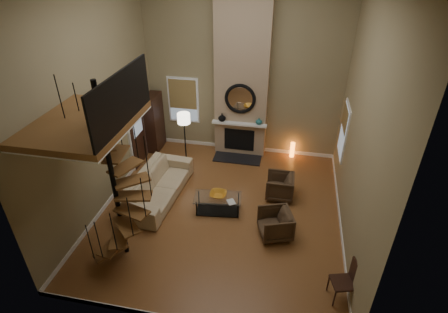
% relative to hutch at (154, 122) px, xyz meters
% --- Properties ---
extents(ground, '(6.00, 6.50, 0.01)m').
position_rel_hutch_xyz_m(ground, '(2.79, -2.76, -0.95)').
color(ground, '#9A6131').
rests_on(ground, ground).
extents(back_wall, '(6.00, 0.02, 5.50)m').
position_rel_hutch_xyz_m(back_wall, '(2.79, 0.49, 1.80)').
color(back_wall, '#8D805B').
rests_on(back_wall, ground).
extents(front_wall, '(6.00, 0.02, 5.50)m').
position_rel_hutch_xyz_m(front_wall, '(2.79, -6.01, 1.80)').
color(front_wall, '#8D805B').
rests_on(front_wall, ground).
extents(left_wall, '(0.02, 6.50, 5.50)m').
position_rel_hutch_xyz_m(left_wall, '(-0.21, -2.76, 1.80)').
color(left_wall, '#8D805B').
rests_on(left_wall, ground).
extents(right_wall, '(0.02, 6.50, 5.50)m').
position_rel_hutch_xyz_m(right_wall, '(5.79, -2.76, 1.80)').
color(right_wall, '#8D805B').
rests_on(right_wall, ground).
extents(baseboard_back, '(6.00, 0.02, 0.12)m').
position_rel_hutch_xyz_m(baseboard_back, '(2.79, 0.48, -0.89)').
color(baseboard_back, white).
rests_on(baseboard_back, ground).
extents(baseboard_left, '(0.02, 6.50, 0.12)m').
position_rel_hutch_xyz_m(baseboard_left, '(-0.20, -2.76, -0.89)').
color(baseboard_left, white).
rests_on(baseboard_left, ground).
extents(baseboard_right, '(0.02, 6.50, 0.12)m').
position_rel_hutch_xyz_m(baseboard_right, '(5.78, -2.76, -0.89)').
color(baseboard_right, white).
rests_on(baseboard_right, ground).
extents(chimney_breast, '(1.60, 0.38, 5.50)m').
position_rel_hutch_xyz_m(chimney_breast, '(2.79, 0.30, 1.80)').
color(chimney_breast, tan).
rests_on(chimney_breast, ground).
extents(hearth, '(1.50, 0.60, 0.04)m').
position_rel_hutch_xyz_m(hearth, '(2.79, -0.19, -0.93)').
color(hearth, black).
rests_on(hearth, ground).
extents(firebox, '(0.95, 0.02, 0.72)m').
position_rel_hutch_xyz_m(firebox, '(2.79, 0.10, -0.40)').
color(firebox, black).
rests_on(firebox, chimney_breast).
extents(mantel, '(1.70, 0.18, 0.06)m').
position_rel_hutch_xyz_m(mantel, '(2.79, 0.02, 0.20)').
color(mantel, white).
rests_on(mantel, chimney_breast).
extents(mirror_frame, '(0.94, 0.10, 0.94)m').
position_rel_hutch_xyz_m(mirror_frame, '(2.79, 0.08, 1.00)').
color(mirror_frame, black).
rests_on(mirror_frame, chimney_breast).
extents(mirror_disc, '(0.80, 0.01, 0.80)m').
position_rel_hutch_xyz_m(mirror_disc, '(2.79, 0.09, 1.00)').
color(mirror_disc, white).
rests_on(mirror_disc, chimney_breast).
extents(vase_left, '(0.24, 0.24, 0.25)m').
position_rel_hutch_xyz_m(vase_left, '(2.24, 0.06, 0.35)').
color(vase_left, black).
rests_on(vase_left, mantel).
extents(vase_right, '(0.20, 0.20, 0.21)m').
position_rel_hutch_xyz_m(vase_right, '(3.39, 0.06, 0.33)').
color(vase_right, '#1A5A5E').
rests_on(vase_right, mantel).
extents(window_back, '(1.02, 0.06, 1.52)m').
position_rel_hutch_xyz_m(window_back, '(0.89, 0.46, 0.67)').
color(window_back, white).
rests_on(window_back, back_wall).
extents(window_right, '(0.06, 1.02, 1.52)m').
position_rel_hutch_xyz_m(window_right, '(5.76, -0.76, 0.68)').
color(window_right, white).
rests_on(window_right, right_wall).
extents(entry_door, '(0.10, 1.05, 2.16)m').
position_rel_hutch_xyz_m(entry_door, '(-0.17, -0.96, 0.10)').
color(entry_door, white).
rests_on(entry_door, ground).
extents(loft, '(1.70, 2.20, 1.09)m').
position_rel_hutch_xyz_m(loft, '(0.74, -4.56, 2.29)').
color(loft, brown).
rests_on(loft, left_wall).
extents(spiral_stair, '(1.47, 1.47, 4.06)m').
position_rel_hutch_xyz_m(spiral_stair, '(1.00, -4.55, 0.83)').
color(spiral_stair, black).
rests_on(spiral_stair, ground).
extents(hutch, '(0.39, 0.83, 1.85)m').
position_rel_hutch_xyz_m(hutch, '(0.00, 0.00, 0.00)').
color(hutch, black).
rests_on(hutch, ground).
extents(sofa, '(1.21, 2.72, 0.77)m').
position_rel_hutch_xyz_m(sofa, '(1.01, -2.52, -0.55)').
color(sofa, tan).
rests_on(sofa, ground).
extents(armchair_near, '(0.74, 0.72, 0.67)m').
position_rel_hutch_xyz_m(armchair_near, '(4.29, -1.89, -0.60)').
color(armchair_near, '#45311F').
rests_on(armchair_near, ground).
extents(armchair_far, '(0.93, 0.92, 0.67)m').
position_rel_hutch_xyz_m(armchair_far, '(4.28, -3.38, -0.60)').
color(armchair_far, '#45311F').
rests_on(armchair_far, ground).
extents(coffee_table, '(1.25, 0.73, 0.45)m').
position_rel_hutch_xyz_m(coffee_table, '(2.71, -2.81, -0.67)').
color(coffee_table, silver).
rests_on(coffee_table, ground).
extents(bowl, '(0.43, 0.43, 0.11)m').
position_rel_hutch_xyz_m(bowl, '(2.71, -2.76, -0.45)').
color(bowl, orange).
rests_on(bowl, coffee_table).
extents(book, '(0.27, 0.30, 0.02)m').
position_rel_hutch_xyz_m(book, '(3.06, -2.96, -0.49)').
color(book, gray).
rests_on(book, coffee_table).
extents(floor_lamp, '(0.38, 0.38, 1.70)m').
position_rel_hutch_xyz_m(floor_lamp, '(1.26, -0.74, 0.46)').
color(floor_lamp, black).
rests_on(floor_lamp, ground).
extents(accent_lamp, '(0.14, 0.14, 0.50)m').
position_rel_hutch_xyz_m(accent_lamp, '(4.48, 0.31, -0.70)').
color(accent_lamp, orange).
rests_on(accent_lamp, ground).
extents(side_chair, '(0.51, 0.49, 0.91)m').
position_rel_hutch_xyz_m(side_chair, '(5.68, -4.87, -0.42)').
color(side_chair, black).
rests_on(side_chair, ground).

